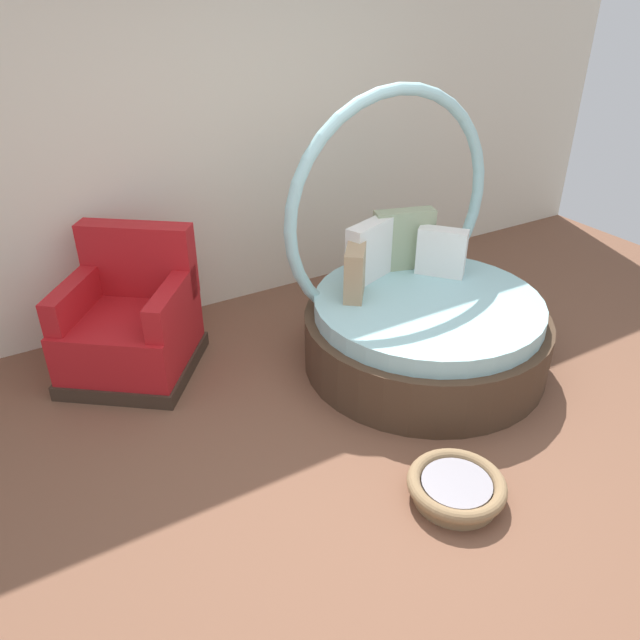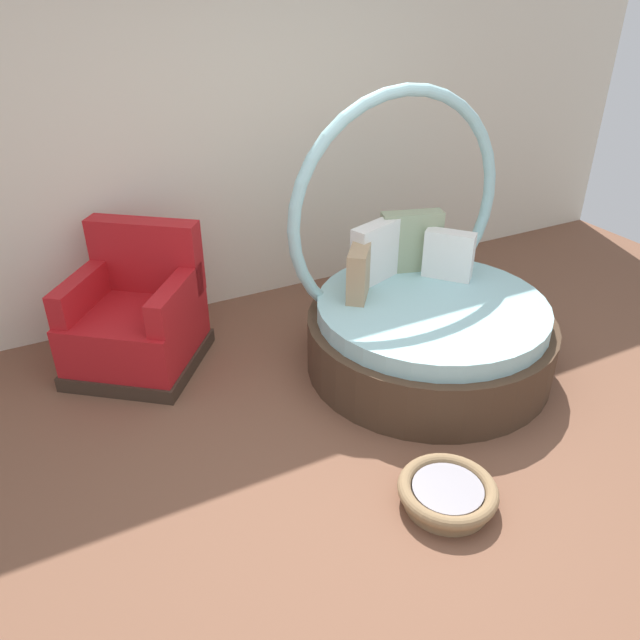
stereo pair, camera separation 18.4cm
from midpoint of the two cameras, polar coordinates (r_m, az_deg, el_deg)
The scene contains 5 objects.
ground_plane at distance 3.42m, azimuth 8.90°, elevation -15.14°, with size 8.00×8.00×0.02m, color brown.
back_wall at distance 4.71m, azimuth -8.27°, elevation 19.87°, with size 8.00×0.12×3.20m, color silver.
round_daybed at distance 4.20m, azimuth 10.81°, elevation 0.44°, with size 1.64×1.64×1.79m.
red_armchair at distance 4.30m, azimuth -15.39°, elevation 0.04°, with size 1.12×1.12×0.94m.
pet_basket at distance 3.32m, azimuth 13.33°, elevation -15.36°, with size 0.51×0.51×0.13m.
Camera 2 is at (-1.47, -1.93, 2.38)m, focal length 34.54 mm.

